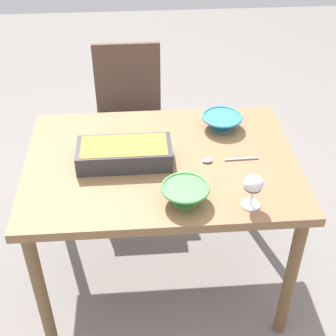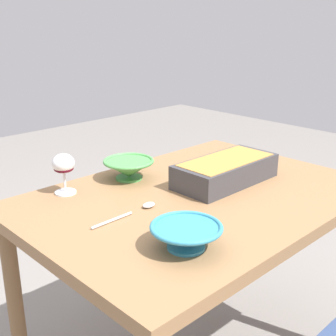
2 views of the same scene
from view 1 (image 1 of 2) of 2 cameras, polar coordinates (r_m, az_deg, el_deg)
ground_plane at (r=2.56m, az=-0.65°, el=-12.68°), size 8.00×8.00×0.00m
dining_table at (r=2.10m, az=-0.78°, el=-0.91°), size 1.16×0.82×0.75m
chair at (r=2.83m, az=-4.62°, el=5.94°), size 0.40×0.42×0.91m
wine_glass at (r=1.78m, az=10.08°, el=-2.09°), size 0.08×0.08×0.14m
casserole_dish at (r=2.01m, az=-5.20°, el=1.80°), size 0.39×0.18×0.09m
mixing_bowl at (r=2.25m, az=6.42°, el=5.59°), size 0.19×0.19×0.07m
small_bowl at (r=1.81m, az=2.06°, el=-2.99°), size 0.19×0.19×0.07m
serving_spoon at (r=2.04m, az=6.07°, el=0.97°), size 0.24×0.03×0.01m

